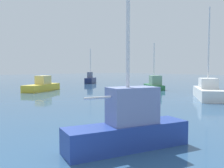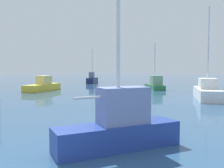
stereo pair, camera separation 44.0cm
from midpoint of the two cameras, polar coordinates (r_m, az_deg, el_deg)
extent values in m
plane|color=#2D5175|center=(27.16, -9.02, -1.84)|extent=(160.00, 160.00, 0.00)
cube|color=#19234C|center=(42.99, -5.28, 0.83)|extent=(3.88, 3.62, 0.93)
cube|color=slate|center=(42.49, -5.43, 2.11)|extent=(1.31, 1.28, 1.02)
cylinder|color=silver|center=(42.94, -5.31, 4.80)|extent=(0.12, 0.12, 5.03)
cube|color=#28703D|center=(31.03, 9.23, -0.64)|extent=(3.74, 4.51, 0.56)
cube|color=gray|center=(30.34, 9.59, 0.87)|extent=(1.85, 1.93, 1.15)
cylinder|color=silver|center=(30.95, 9.28, 4.59)|extent=(0.12, 0.12, 5.10)
cube|color=gold|center=(29.27, -16.37, -0.80)|extent=(5.41, 4.11, 0.76)
cube|color=#DFCD77|center=(29.47, -16.06, 0.93)|extent=(1.98, 1.85, 0.97)
cube|color=white|center=(22.36, 20.71, -2.06)|extent=(5.75, 4.85, 0.89)
cube|color=silver|center=(22.13, 20.83, 0.15)|extent=(2.40, 2.25, 0.86)
cylinder|color=silver|center=(22.32, 20.94, 7.80)|extent=(0.12, 0.12, 6.79)
cube|color=#233D93|center=(8.09, 2.02, -12.00)|extent=(4.29, 2.11, 0.80)
cube|color=#6E7DB1|center=(7.97, 3.19, -4.95)|extent=(1.75, 1.23, 1.18)
cylinder|color=silver|center=(7.82, 2.07, 8.60)|extent=(0.12, 0.12, 4.91)
cylinder|color=silver|center=(7.51, -2.97, -3.10)|extent=(1.43, 0.45, 0.08)
camera|label=1|loc=(0.22, -90.49, -0.03)|focal=39.51mm
camera|label=2|loc=(0.22, 89.51, 0.03)|focal=39.51mm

